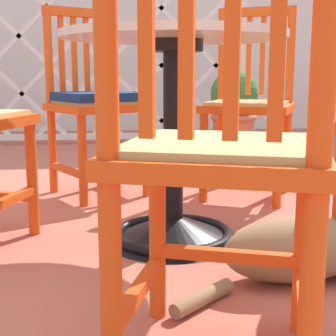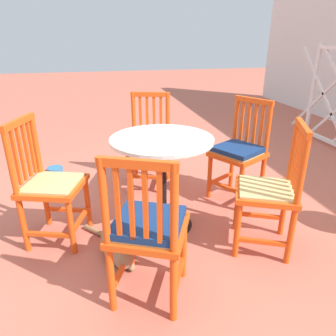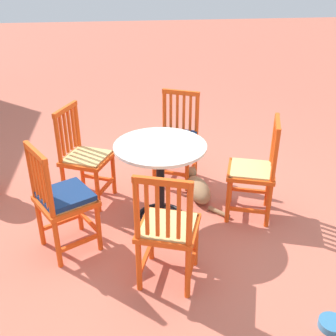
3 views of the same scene
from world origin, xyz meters
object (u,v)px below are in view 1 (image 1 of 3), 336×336
(cafe_table, at_px, (173,163))
(terracotta_planter, at_px, (234,113))
(orange_chair_near_fence, at_px, (95,104))
(orange_chair_by_planter, at_px, (249,107))
(orange_chair_at_corner, at_px, (219,159))
(tabby_cat, at_px, (308,248))

(cafe_table, relative_size, terracotta_planter, 1.23)
(orange_chair_near_fence, relative_size, terracotta_planter, 1.47)
(orange_chair_by_planter, bearing_deg, orange_chair_at_corner, -106.68)
(orange_chair_near_fence, relative_size, orange_chair_at_corner, 1.00)
(cafe_table, xyz_separation_m, orange_chair_at_corner, (-0.00, -0.82, 0.15))
(orange_chair_at_corner, xyz_separation_m, terracotta_planter, (0.60, 2.48, -0.11))
(orange_chair_by_planter, relative_size, orange_chair_near_fence, 1.00)
(orange_chair_near_fence, height_order, terracotta_planter, orange_chair_near_fence)
(orange_chair_near_fence, bearing_deg, tabby_cat, -60.86)
(orange_chair_by_planter, xyz_separation_m, terracotta_planter, (0.16, 1.01, -0.11))
(orange_chair_by_planter, distance_m, orange_chair_near_fence, 0.75)
(orange_chair_by_planter, height_order, terracotta_planter, orange_chair_by_planter)
(tabby_cat, bearing_deg, terracotta_planter, 83.18)
(orange_chair_by_planter, distance_m, tabby_cat, 1.10)
(terracotta_planter, bearing_deg, orange_chair_at_corner, -103.59)
(cafe_table, height_order, orange_chair_near_fence, orange_chair_near_fence)
(orange_chair_at_corner, xyz_separation_m, tabby_cat, (0.35, 0.43, -0.34))
(tabby_cat, bearing_deg, orange_chair_near_fence, 119.14)
(cafe_table, distance_m, orange_chair_by_planter, 0.80)
(terracotta_planter, bearing_deg, orange_chair_by_planter, -98.93)
(orange_chair_near_fence, distance_m, orange_chair_at_corner, 1.62)
(cafe_table, relative_size, orange_chair_at_corner, 0.83)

